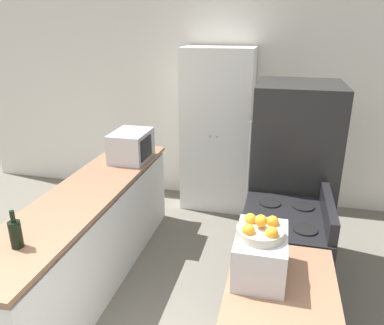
{
  "coord_description": "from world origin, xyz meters",
  "views": [
    {
      "loc": [
        0.75,
        -1.18,
        2.24
      ],
      "look_at": [
        0.0,
        1.93,
        1.05
      ],
      "focal_mm": 35.0,
      "sensor_mm": 36.0,
      "label": 1
    }
  ],
  "objects": [
    {
      "name": "toaster_oven",
      "position": [
        0.7,
        0.66,
        1.02
      ],
      "size": [
        0.29,
        0.42,
        0.26
      ],
      "color": "#B2B2B7",
      "rests_on": "counter_right"
    },
    {
      "name": "refrigerator",
      "position": [
        0.9,
        2.19,
        0.88
      ],
      "size": [
        0.77,
        0.76,
        1.76
      ],
      "color": "black",
      "rests_on": "ground_plane"
    },
    {
      "name": "wine_bottle",
      "position": [
        -0.82,
        0.57,
        0.99
      ],
      "size": [
        0.08,
        0.08,
        0.26
      ],
      "color": "black",
      "rests_on": "counter_left"
    },
    {
      "name": "fruit_bowl",
      "position": [
        0.69,
        0.64,
        1.19
      ],
      "size": [
        0.26,
        0.26,
        0.13
      ],
      "color": "#B2A893",
      "rests_on": "toaster_oven"
    },
    {
      "name": "counter_left",
      "position": [
        -0.83,
        1.44,
        0.43
      ],
      "size": [
        0.6,
        2.68,
        0.89
      ],
      "color": "silver",
      "rests_on": "ground_plane"
    },
    {
      "name": "wall_back",
      "position": [
        0.0,
        3.54,
        1.3
      ],
      "size": [
        7.0,
        0.06,
        2.6
      ],
      "color": "silver",
      "rests_on": "ground_plane"
    },
    {
      "name": "microwave",
      "position": [
        -0.74,
        2.29,
        1.04
      ],
      "size": [
        0.36,
        0.48,
        0.3
      ],
      "color": "#B2B2B7",
      "rests_on": "counter_left"
    },
    {
      "name": "stove",
      "position": [
        0.85,
        1.39,
        0.45
      ],
      "size": [
        0.66,
        0.75,
        1.05
      ],
      "color": "black",
      "rests_on": "ground_plane"
    },
    {
      "name": "pantry_cabinet",
      "position": [
        0.01,
        3.24,
        1.0
      ],
      "size": [
        0.84,
        0.53,
        1.99
      ],
      "color": "white",
      "rests_on": "ground_plane"
    }
  ]
}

